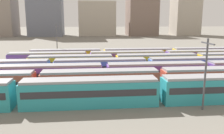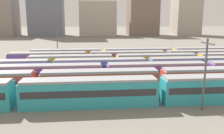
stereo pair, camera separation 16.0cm
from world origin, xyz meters
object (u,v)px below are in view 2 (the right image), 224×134
train_track_3 (100,68)px  train_track_4 (156,62)px  train_track_0 (90,92)px  train_track_1 (217,79)px  catenary_pole_1 (57,41)px  catenary_pole_0 (205,71)px  train_track_5 (165,58)px

train_track_3 → train_track_4: same height
train_track_0 → train_track_1: 21.16m
train_track_1 → catenary_pole_1: catenary_pole_1 is taller
catenary_pole_0 → train_track_1: bearing=52.4°
train_track_3 → train_track_4: bearing=22.1°
catenary_pole_1 → train_track_1: bearing=-44.8°
train_track_3 → train_track_4: 13.81m
train_track_5 → train_track_1: bearing=-84.9°
train_track_1 → train_track_3: same height
train_track_5 → train_track_4: bearing=-125.4°
train_track_1 → catenary_pole_0: size_ratio=10.26×
train_track_1 → train_track_0: bearing=-165.8°
train_track_1 → catenary_pole_1: (-29.00, 28.76, 3.64)m
catenary_pole_1 → train_track_5: bearing=-16.4°
train_track_3 → catenary_pole_1: bearing=120.1°
train_track_0 → train_track_1: size_ratio=0.60×
catenary_pole_1 → train_track_0: bearing=-76.0°
train_track_4 → train_track_1: bearing=-70.3°
train_track_4 → train_track_5: (3.70, 5.20, 0.00)m
train_track_1 → train_track_4: (-5.57, 15.60, -0.00)m
train_track_0 → train_track_3: same height
train_track_4 → train_track_3: bearing=-157.9°
train_track_1 → train_track_3: (-18.36, 10.40, -0.00)m
train_track_3 → train_track_1: bearing=-29.5°
train_track_5 → train_track_0: bearing=-125.6°
train_track_1 → train_track_5: (-1.87, 20.80, 0.00)m
train_track_0 → train_track_4: (14.94, 20.80, 0.00)m
train_track_5 → catenary_pole_0: 29.33m
train_track_3 → catenary_pole_1: catenary_pole_1 is taller
train_track_0 → catenary_pole_1: 35.19m
train_track_4 → catenary_pole_0: 23.86m
train_track_3 → catenary_pole_0: 22.32m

